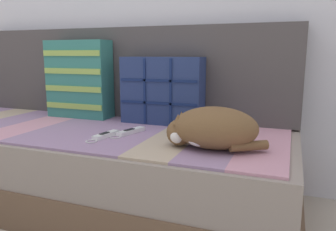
% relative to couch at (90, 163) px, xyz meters
% --- Properties ---
extents(ground_plane, '(14.00, 14.00, 0.00)m').
position_rel_couch_xyz_m(ground_plane, '(-0.00, -0.13, -0.19)').
color(ground_plane, '#A89E8E').
extents(couch, '(2.06, 0.84, 0.38)m').
position_rel_couch_xyz_m(couch, '(0.00, 0.00, 0.00)').
color(couch, brown).
rests_on(couch, ground_plane).
extents(sofa_backrest, '(2.01, 0.14, 0.51)m').
position_rel_couch_xyz_m(sofa_backrest, '(-0.00, 0.35, 0.45)').
color(sofa_backrest, '#474242').
rests_on(sofa_backrest, couch).
extents(throw_pillow_quilted, '(0.43, 0.14, 0.35)m').
position_rel_couch_xyz_m(throw_pillow_quilted, '(0.32, 0.20, 0.37)').
color(throw_pillow_quilted, navy).
rests_on(throw_pillow_quilted, couch).
extents(throw_pillow_striped, '(0.38, 0.14, 0.44)m').
position_rel_couch_xyz_m(throw_pillow_striped, '(-0.19, 0.20, 0.41)').
color(throw_pillow_striped, '#337A70').
rests_on(throw_pillow_striped, couch).
extents(sleeping_cat, '(0.39, 0.24, 0.16)m').
position_rel_couch_xyz_m(sleeping_cat, '(0.67, -0.17, 0.27)').
color(sleeping_cat, brown).
rests_on(sleeping_cat, couch).
extents(game_remote_near, '(0.10, 0.21, 0.02)m').
position_rel_couch_xyz_m(game_remote_near, '(0.27, -0.06, 0.20)').
color(game_remote_near, white).
rests_on(game_remote_near, couch).
extents(game_remote_far, '(0.07, 0.20, 0.02)m').
position_rel_couch_xyz_m(game_remote_far, '(0.20, -0.17, 0.20)').
color(game_remote_far, white).
rests_on(game_remote_far, couch).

